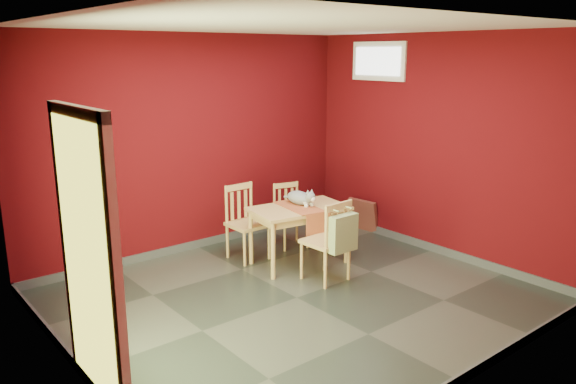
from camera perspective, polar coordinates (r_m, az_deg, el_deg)
ground at (r=5.89m, az=0.90°, el=-10.68°), size 4.50×4.50×0.00m
room_shell at (r=5.87m, az=0.90°, el=-10.24°), size 4.50×4.50×4.50m
doorway at (r=4.11m, az=-19.74°, el=-5.81°), size 0.06×1.01×2.13m
window at (r=7.63m, az=9.15°, el=12.98°), size 0.05×0.90×0.50m
outlet_plate at (r=8.20m, az=0.51°, el=-1.30°), size 0.08×0.02×0.12m
dining_table at (r=6.60m, az=1.13°, el=-2.27°), size 1.20×0.81×0.70m
table_runner at (r=6.51m, az=1.77°, el=-2.19°), size 0.42×0.72×0.34m
chair_far_left at (r=6.85m, az=-4.31°, el=-2.98°), size 0.43×0.43×0.91m
chair_far_right at (r=7.30m, az=0.18°, el=-2.27°), size 0.46×0.46×0.82m
chair_near at (r=6.16m, az=4.12°, el=-4.88°), size 0.45×0.45×0.92m
tote_bag at (r=5.97m, az=5.65°, el=-4.18°), size 0.34×0.20×0.47m
cat at (r=6.68m, az=1.18°, el=-0.33°), size 0.38×0.50×0.22m
picture_frame at (r=8.02m, az=7.65°, el=-2.33°), size 0.20×0.47×0.45m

